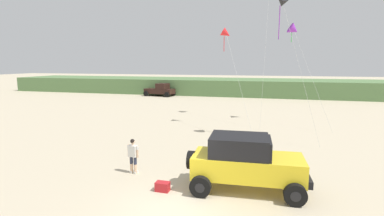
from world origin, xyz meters
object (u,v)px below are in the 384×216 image
object	(u,v)px
person_watching	(133,154)
kite_green_box	(283,2)
distant_pickup	(160,90)
kite_white_parafoil	(294,30)
cooler_box	(163,187)
kite_purple_stunt	(226,34)
jeep	(246,162)

from	to	relation	value
person_watching	kite_green_box	size ratio (longest dim) A/B	0.17
distant_pickup	kite_white_parafoil	size ratio (longest dim) A/B	0.57
cooler_box	distant_pickup	bearing A→B (deg)	111.86
person_watching	kite_white_parafoil	world-z (taller)	kite_white_parafoil
kite_purple_stunt	person_watching	bearing A→B (deg)	-102.48
kite_green_box	kite_purple_stunt	bearing A→B (deg)	139.33
person_watching	distant_pickup	xyz separation A→B (m)	(-10.29, 30.40, 0.00)
cooler_box	distant_pickup	world-z (taller)	distant_pickup
person_watching	cooler_box	bearing A→B (deg)	-36.24
jeep	kite_green_box	xyz separation A→B (m)	(1.43, 8.60, 7.77)
person_watching	kite_white_parafoil	distance (m)	18.07
cooler_box	person_watching	bearing A→B (deg)	144.53
distant_pickup	kite_green_box	bearing A→B (deg)	-52.72
kite_purple_stunt	distant_pickup	bearing A→B (deg)	124.45
distant_pickup	kite_white_parafoil	xyz separation A→B (m)	(18.16, -15.70, 6.96)
jeep	cooler_box	world-z (taller)	jeep
person_watching	jeep	bearing A→B (deg)	-5.09
cooler_box	kite_purple_stunt	size ratio (longest dim) A/B	0.07
jeep	kite_white_parafoil	distance (m)	16.79
cooler_box	kite_purple_stunt	world-z (taller)	kite_purple_stunt
kite_green_box	kite_purple_stunt	size ratio (longest dim) A/B	1.20
kite_green_box	kite_purple_stunt	xyz separation A→B (m)	(-4.08, 3.51, -1.56)
jeep	cooler_box	size ratio (longest dim) A/B	8.77
distant_pickup	jeep	bearing A→B (deg)	-63.30
person_watching	cooler_box	distance (m)	2.59
kite_white_parafoil	cooler_box	bearing A→B (deg)	-109.93
kite_green_box	person_watching	bearing A→B (deg)	-129.29
jeep	kite_purple_stunt	world-z (taller)	kite_purple_stunt
person_watching	distant_pickup	bearing A→B (deg)	108.70
kite_white_parafoil	distant_pickup	bearing A→B (deg)	139.15
jeep	distant_pickup	world-z (taller)	jeep
kite_green_box	cooler_box	bearing A→B (deg)	-115.85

